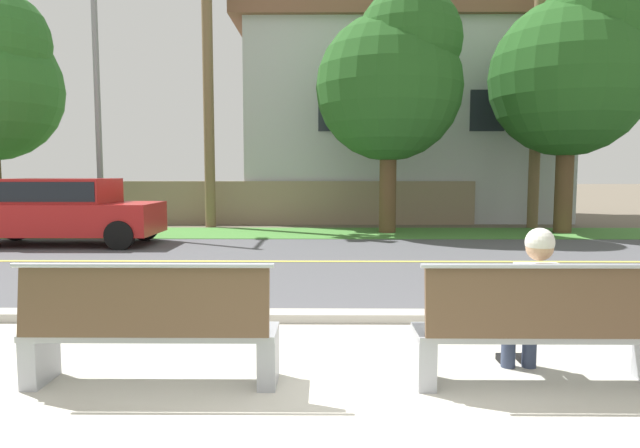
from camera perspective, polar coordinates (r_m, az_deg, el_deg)
The scene contains 16 objects.
ground_plane at distance 11.85m, azimuth 1.30°, elevation -2.78°, with size 140.00×140.00×0.00m, color #665B4C.
sidewalk_pavement at distance 4.46m, azimuth 2.73°, elevation -16.65°, with size 44.00×3.60×0.01m, color beige.
curb_edge at distance 6.30m, azimuth 2.03°, elevation -9.57°, with size 44.00×0.30×0.11m, color #ADA89E.
street_asphalt at distance 10.37m, azimuth 1.42°, elevation -3.93°, with size 52.00×8.00×0.01m, color #515156.
road_centre_line at distance 10.37m, azimuth 1.42°, elevation -3.90°, with size 48.00×0.14×0.01m, color #E0CC4C.
far_verge_grass at distance 15.23m, azimuth 1.12°, elevation -0.93°, with size 48.00×2.80×0.02m, color #478438.
bench_left at distance 4.53m, azimuth -17.20°, elevation -10.45°, with size 1.96×0.48×1.01m.
bench_right at distance 4.64m, azimuth 22.18°, elevation -10.23°, with size 1.96×0.48×1.01m.
seated_person_white at distance 4.74m, azimuth 21.24°, elevation -7.21°, with size 0.52×0.68×1.25m.
car_red_far at distance 14.03m, azimuth -25.08°, elevation 1.49°, with size 4.30×1.86×1.54m.
streetlamp at distance 16.33m, azimuth -21.94°, elevation 14.68°, with size 0.24×2.10×7.82m.
shade_tree_left at distance 15.55m, azimuth 7.69°, elevation 14.93°, with size 3.99×3.99×6.58m.
shade_tree_centre at distance 16.87m, azimuth 24.95°, elevation 14.64°, with size 4.23×4.23×6.99m.
palm_tree_tall at distance 17.99m, azimuth -11.68°, elevation 21.77°, with size 2.09×1.98×8.47m.
garden_wall at distance 17.90m, azimuth -4.91°, elevation 2.21°, with size 13.00×0.36×1.40m, color gray.
house_across_street at distance 21.27m, azimuth 8.09°, elevation 10.65°, with size 11.61×6.91×7.23m.
Camera 1 is at (-0.17, -3.73, 1.68)m, focal length 30.84 mm.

